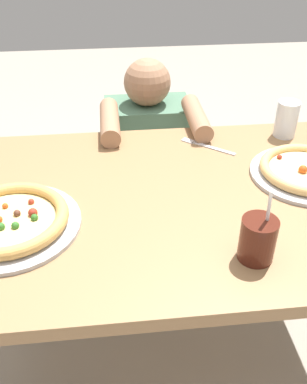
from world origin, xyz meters
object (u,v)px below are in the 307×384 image
at_px(water_cup_clear, 287,118).
at_px(diner_seated, 148,169).
at_px(drink_cup_colored, 258,239).
at_px(fork, 205,146).
at_px(pizza_near, 10,221).
at_px(pizza_far, 307,171).

bearing_deg(water_cup_clear, diner_seated, 144.55).
relative_size(drink_cup_colored, water_cup_clear, 1.52).
height_order(water_cup_clear, diner_seated, diner_seated).
height_order(fork, diner_seated, diner_seated).
bearing_deg(drink_cup_colored, diner_seated, 100.21).
height_order(pizza_near, water_cup_clear, water_cup_clear).
relative_size(pizza_near, water_cup_clear, 2.85).
bearing_deg(water_cup_clear, pizza_far, -95.95).
bearing_deg(pizza_near, pizza_far, 10.05).
distance_m(drink_cup_colored, diner_seated, 1.02).
bearing_deg(pizza_near, water_cup_clear, 25.34).
bearing_deg(fork, water_cup_clear, 9.53).
distance_m(drink_cup_colored, water_cup_clear, 0.67).
relative_size(drink_cup_colored, diner_seated, 0.21).
xyz_separation_m(drink_cup_colored, diner_seated, (-0.17, 0.93, -0.37)).
xyz_separation_m(pizza_near, diner_seated, (0.43, 0.75, -0.34)).
relative_size(water_cup_clear, fork, 0.76).
bearing_deg(drink_cup_colored, fork, 90.46).
height_order(drink_cup_colored, fork, drink_cup_colored).
bearing_deg(fork, drink_cup_colored, -89.54).
bearing_deg(pizza_far, diner_seated, 125.87).
bearing_deg(drink_cup_colored, water_cup_clear, 64.12).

